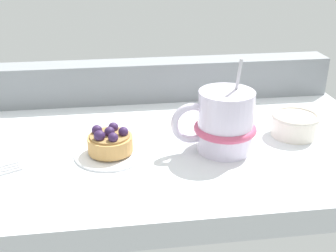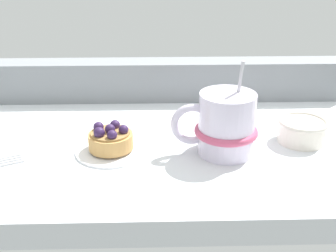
{
  "view_description": "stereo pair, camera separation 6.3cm",
  "coord_description": "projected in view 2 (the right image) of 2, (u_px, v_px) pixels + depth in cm",
  "views": [
    {
      "loc": [
        -2.77,
        -61.57,
        30.31
      ],
      "look_at": [
        5.11,
        -4.57,
        4.36
      ],
      "focal_mm": 45.52,
      "sensor_mm": 36.0,
      "label": 1
    },
    {
      "loc": [
        3.51,
        -62.09,
        30.31
      ],
      "look_at": [
        5.11,
        -4.57,
        4.36
      ],
      "focal_mm": 45.52,
      "sensor_mm": 36.0,
      "label": 2
    }
  ],
  "objects": [
    {
      "name": "ground_plane",
      "position": [
        136.0,
        150.0,
        0.7
      ],
      "size": [
        82.92,
        43.62,
        3.74
      ],
      "primitive_type": "cube",
      "color": "silver"
    },
    {
      "name": "dessert_plate",
      "position": [
        111.0,
        150.0,
        0.65
      ],
      "size": [
        10.84,
        10.84,
        0.69
      ],
      "color": "white",
      "rests_on": "ground_plane"
    },
    {
      "name": "window_rail_back",
      "position": [
        139.0,
        80.0,
        0.85
      ],
      "size": [
        81.26,
        5.83,
        7.74
      ],
      "primitive_type": "cube",
      "color": "gray",
      "rests_on": "ground_plane"
    },
    {
      "name": "coffee_mug",
      "position": [
        224.0,
        125.0,
        0.63
      ],
      "size": [
        13.05,
        9.5,
        14.32
      ],
      "color": "silver",
      "rests_on": "ground_plane"
    },
    {
      "name": "raspberry_tart",
      "position": [
        110.0,
        138.0,
        0.64
      ],
      "size": [
        6.73,
        6.73,
        4.0
      ],
      "color": "tan",
      "rests_on": "dessert_plate"
    },
    {
      "name": "sugar_bowl",
      "position": [
        302.0,
        130.0,
        0.67
      ],
      "size": [
        7.8,
        7.8,
        3.7
      ],
      "color": "silver",
      "rests_on": "ground_plane"
    }
  ]
}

